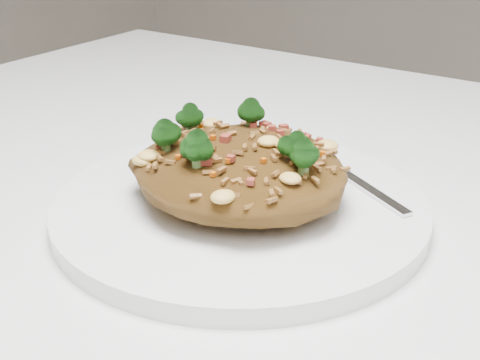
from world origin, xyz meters
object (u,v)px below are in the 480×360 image
dining_table (378,328)px  plate (240,208)px  fork (348,175)px  fried_rice (239,160)px

dining_table → plate: bearing=-152.9°
dining_table → fork: bearing=148.6°
fried_rice → fork: size_ratio=1.07×
plate → fried_rice: 0.04m
fried_rice → fork: 0.10m
dining_table → fork: (-0.05, 0.03, 0.11)m
fork → dining_table: bearing=-1.1°
dining_table → plate: plate is taller
plate → fried_rice: size_ratio=1.71×
plate → fork: 0.09m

